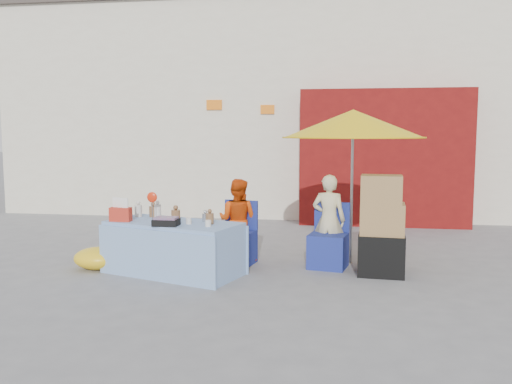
% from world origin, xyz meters
% --- Properties ---
extents(ground, '(80.00, 80.00, 0.00)m').
position_xyz_m(ground, '(0.00, 0.00, 0.00)').
color(ground, slate).
rests_on(ground, ground).
extents(backdrop, '(14.00, 8.00, 7.80)m').
position_xyz_m(backdrop, '(0.52, 7.52, 3.10)').
color(backdrop, silver).
rests_on(backdrop, ground).
extents(market_table, '(1.89, 1.31, 1.05)m').
position_xyz_m(market_table, '(-0.70, 0.05, 0.34)').
color(market_table, '#80A4CD').
rests_on(market_table, ground).
extents(chair_left, '(0.56, 0.55, 0.85)m').
position_xyz_m(chair_left, '(-0.01, 0.68, 0.26)').
color(chair_left, navy).
rests_on(chair_left, ground).
extents(chair_right, '(0.56, 0.55, 0.85)m').
position_xyz_m(chair_right, '(1.24, 0.68, 0.26)').
color(chair_right, navy).
rests_on(chair_right, ground).
extents(vendor_orange, '(0.63, 0.53, 1.15)m').
position_xyz_m(vendor_orange, '(-0.01, 0.82, 0.58)').
color(vendor_orange, '#DA450B').
rests_on(vendor_orange, ground).
extents(vendor_beige, '(0.50, 0.37, 1.23)m').
position_xyz_m(vendor_beige, '(1.24, 0.82, 0.61)').
color(vendor_beige, beige).
rests_on(vendor_beige, ground).
extents(umbrella, '(1.90, 1.90, 2.09)m').
position_xyz_m(umbrella, '(1.54, 0.97, 1.89)').
color(umbrella, gray).
rests_on(umbrella, ground).
extents(box_stack, '(0.60, 0.50, 1.26)m').
position_xyz_m(box_stack, '(1.90, 0.39, 0.58)').
color(box_stack, black).
rests_on(box_stack, ground).
extents(tarp_bundle, '(0.72, 0.62, 0.29)m').
position_xyz_m(tarp_bundle, '(-1.74, 0.11, 0.14)').
color(tarp_bundle, yellow).
rests_on(tarp_bundle, ground).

